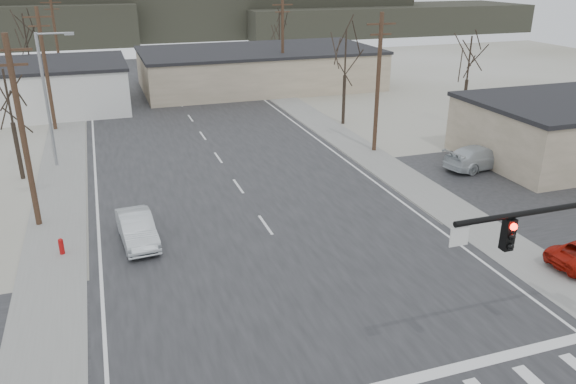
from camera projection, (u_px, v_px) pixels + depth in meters
name	position (u px, v px, depth m)	size (l,w,h in m)	color
ground	(321.00, 305.00, 23.03)	(140.00, 140.00, 0.00)	silver
main_road	(235.00, 181.00, 36.20)	(18.00, 110.00, 0.05)	#242426
cross_road	(321.00, 304.00, 23.02)	(90.00, 10.00, 0.04)	#242426
sidewalk_left	(62.00, 174.00, 37.44)	(3.00, 90.00, 0.06)	gray
sidewalk_right	(352.00, 144.00, 43.74)	(3.00, 90.00, 0.06)	gray
fire_hydrant	(61.00, 246.00, 26.86)	(0.24, 0.24, 0.87)	#A50C0C
building_left_far	(4.00, 89.00, 52.57)	(22.30, 12.30, 4.50)	silver
building_right_far	(259.00, 68.00, 63.85)	(26.30, 14.30, 4.30)	#BCAA90
building_lot	(572.00, 129.00, 39.90)	(14.30, 10.30, 4.30)	#BCAA90
upole_left_b	(22.00, 131.00, 28.20)	(2.20, 0.30, 10.00)	#452C20
upole_left_c	(46.00, 68.00, 45.77)	(2.20, 0.30, 10.00)	#452C20
upole_left_d	(56.00, 40.00, 63.34)	(2.20, 0.30, 10.00)	#452C20
upole_right_a	(378.00, 81.00, 40.31)	(2.20, 0.30, 10.00)	#452C20
upole_right_b	(283.00, 44.00, 59.64)	(2.20, 0.30, 10.00)	#452C20
streetlight_main	(49.00, 93.00, 37.24)	(2.40, 0.25, 9.00)	gray
tree_left_near	(8.00, 100.00, 34.78)	(3.30, 3.30, 7.35)	#32291E
tree_right_mid	(345.00, 55.00, 47.37)	(3.74, 3.74, 8.33)	#32291E
tree_left_far	(26.00, 37.00, 56.93)	(3.96, 3.96, 8.82)	#32291E
tree_right_far	(279.00, 29.00, 71.09)	(3.52, 3.52, 7.84)	#32291E
tree_lot	(469.00, 61.00, 46.81)	(3.52, 3.52, 7.84)	#32291E
hill_center	(211.00, 12.00, 110.15)	(80.00, 18.00, 9.00)	#333026
hill_right	(384.00, 19.00, 115.94)	(60.00, 18.00, 5.50)	#333026
sedan_crossing	(137.00, 229.00, 27.90)	(1.57, 4.49, 1.48)	#B0B7BB
car_far_a	(205.00, 87.00, 60.31)	(2.20, 5.40, 1.57)	black
car_far_b	(172.00, 75.00, 67.19)	(1.71, 4.26, 1.45)	black
car_parked_dark_b	(566.00, 157.00, 38.23)	(1.67, 4.80, 1.58)	black
car_parked_silver	(479.00, 157.00, 38.28)	(2.17, 5.33, 1.55)	#B8BFC4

